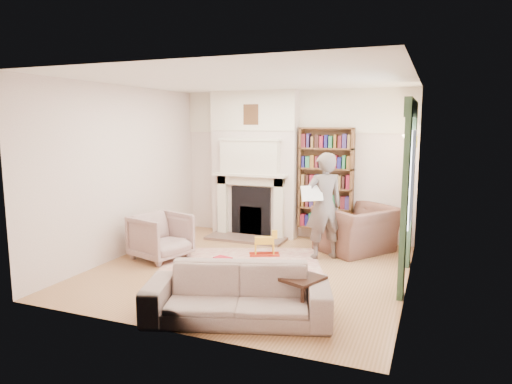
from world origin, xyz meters
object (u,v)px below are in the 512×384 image
at_px(armchair_reading, 357,229).
at_px(man_reading, 324,206).
at_px(paraffin_heater, 223,220).
at_px(bookcase, 326,179).
at_px(rocking_horse, 264,243).
at_px(sofa, 238,294).
at_px(coffee_table, 292,292).
at_px(armchair_left, 161,237).

distance_m(armchair_reading, man_reading, 0.89).
height_order(man_reading, paraffin_heater, man_reading).
distance_m(bookcase, armchair_reading, 1.17).
distance_m(bookcase, man_reading, 1.20).
relative_size(paraffin_heater, rocking_horse, 1.11).
relative_size(sofa, coffee_table, 2.94).
bearing_deg(sofa, armchair_reading, 58.63).
bearing_deg(paraffin_heater, coffee_table, -52.41).
bearing_deg(rocking_horse, coffee_table, -85.61).
height_order(armchair_reading, armchair_left, armchair_reading).
xyz_separation_m(bookcase, man_reading, (0.24, -1.14, -0.31)).
height_order(bookcase, paraffin_heater, bookcase).
bearing_deg(armchair_reading, man_reading, -0.96).
bearing_deg(bookcase, coffee_table, -83.32).
bearing_deg(man_reading, bookcase, -114.61).
xyz_separation_m(coffee_table, rocking_horse, (-1.09, 1.97, -0.01)).
bearing_deg(coffee_table, armchair_left, 177.77).
xyz_separation_m(sofa, paraffin_heater, (-1.92, 3.59, -0.03)).
distance_m(bookcase, rocking_horse, 1.82).
relative_size(sofa, rocking_horse, 4.15).
distance_m(man_reading, paraffin_heater, 2.51).
distance_m(bookcase, sofa, 3.91).
distance_m(armchair_reading, coffee_table, 2.84).
relative_size(coffee_table, paraffin_heater, 1.27).
height_order(man_reading, rocking_horse, man_reading).
bearing_deg(paraffin_heater, armchair_reading, -6.69).
bearing_deg(man_reading, sofa, 46.25).
xyz_separation_m(man_reading, paraffin_heater, (-2.26, 0.92, -0.59)).
bearing_deg(armchair_left, man_reading, -51.74).
distance_m(coffee_table, rocking_horse, 2.25).
bearing_deg(paraffin_heater, rocking_horse, -41.28).
relative_size(armchair_reading, sofa, 0.58).
relative_size(sofa, man_reading, 1.19).
relative_size(bookcase, armchair_reading, 1.54).
height_order(bookcase, coffee_table, bookcase).
distance_m(armchair_left, coffee_table, 2.87).
height_order(armchair_reading, coffee_table, armchair_reading).
height_order(man_reading, coffee_table, man_reading).
distance_m(armchair_left, rocking_horse, 1.70).
bearing_deg(armchair_reading, armchair_left, -25.14).
xyz_separation_m(armchair_reading, armchair_left, (-2.89, -1.60, -0.02)).
relative_size(sofa, paraffin_heater, 3.74).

